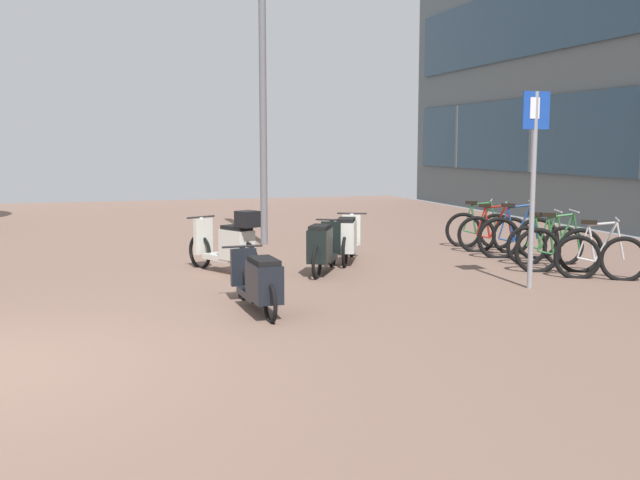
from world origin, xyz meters
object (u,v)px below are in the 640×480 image
at_px(scooter_mid, 259,282).
at_px(scooter_far, 323,247).
at_px(parking_sign, 534,169).
at_px(lamp_post, 263,55).
at_px(bicycle_rack_02, 545,245).
at_px(bicycle_rack_01, 559,250).
at_px(scooter_near, 230,244).
at_px(bicycle_rack_00, 600,257).
at_px(scooter_extra, 348,238).
at_px(bicycle_rack_05, 480,230).
at_px(bicycle_rack_04, 494,234).
at_px(bicycle_rack_03, 518,238).

xyz_separation_m(scooter_mid, scooter_far, (1.49, 2.38, 0.04)).
height_order(parking_sign, lamp_post, lamp_post).
height_order(bicycle_rack_02, parking_sign, parking_sign).
distance_m(bicycle_rack_01, parking_sign, 2.01).
distance_m(bicycle_rack_02, scooter_near, 5.15).
xyz_separation_m(scooter_near, parking_sign, (3.75, -2.34, 1.18)).
distance_m(bicycle_rack_02, scooter_far, 3.76).
height_order(bicycle_rack_00, scooter_near, scooter_near).
xyz_separation_m(parking_sign, lamp_post, (-2.52, 5.52, 2.04)).
bearing_deg(scooter_near, parking_sign, -32.01).
height_order(bicycle_rack_02, scooter_extra, bicycle_rack_02).
distance_m(bicycle_rack_01, bicycle_rack_05, 2.88).
bearing_deg(bicycle_rack_01, bicycle_rack_04, 87.35).
bearing_deg(bicycle_rack_00, parking_sign, -166.88).
bearing_deg(parking_sign, scooter_near, 147.99).
distance_m(bicycle_rack_00, bicycle_rack_04, 2.88).
xyz_separation_m(bicycle_rack_03, scooter_far, (-3.69, -0.54, 0.05)).
height_order(bicycle_rack_04, scooter_mid, bicycle_rack_04).
xyz_separation_m(bicycle_rack_02, parking_sign, (-1.37, -1.75, 1.31)).
distance_m(scooter_far, parking_sign, 3.31).
height_order(scooter_mid, scooter_extra, scooter_extra).
xyz_separation_m(bicycle_rack_04, scooter_extra, (-2.94, -0.38, 0.07)).
bearing_deg(lamp_post, bicycle_rack_00, -53.26).
bearing_deg(scooter_extra, parking_sign, -59.05).
distance_m(scooter_near, scooter_far, 1.42).
relative_size(bicycle_rack_05, scooter_far, 0.77).
bearing_deg(scooter_far, bicycle_rack_00, -23.32).
xyz_separation_m(scooter_near, scooter_mid, (-0.13, -2.79, -0.09)).
relative_size(scooter_near, lamp_post, 0.23).
bearing_deg(lamp_post, parking_sign, -65.45).
xyz_separation_m(scooter_far, scooter_extra, (0.70, 0.88, 0.00)).
xyz_separation_m(bicycle_rack_04, scooter_near, (-4.99, -0.85, 0.12)).
bearing_deg(bicycle_rack_04, bicycle_rack_01, -92.65).
height_order(bicycle_rack_05, parking_sign, parking_sign).
distance_m(bicycle_rack_01, scooter_mid, 5.23).
distance_m(bicycle_rack_04, lamp_post, 5.54).
height_order(bicycle_rack_04, scooter_far, bicycle_rack_04).
relative_size(bicycle_rack_03, bicycle_rack_05, 1.16).
xyz_separation_m(bicycle_rack_03, scooter_near, (-5.05, -0.13, 0.10)).
bearing_deg(scooter_extra, scooter_far, -128.16).
distance_m(bicycle_rack_01, scooter_far, 3.64).
distance_m(scooter_far, lamp_post, 4.85).
distance_m(bicycle_rack_00, scooter_mid, 5.29).
xyz_separation_m(bicycle_rack_00, parking_sign, (-1.36, -0.32, 1.31)).
height_order(scooter_near, scooter_far, scooter_near).
bearing_deg(bicycle_rack_05, bicycle_rack_02, -89.49).
bearing_deg(scooter_far, scooter_near, 163.24).
relative_size(bicycle_rack_01, scooter_mid, 0.74).
bearing_deg(bicycle_rack_01, bicycle_rack_05, 85.89).
distance_m(bicycle_rack_05, scooter_near, 5.34).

